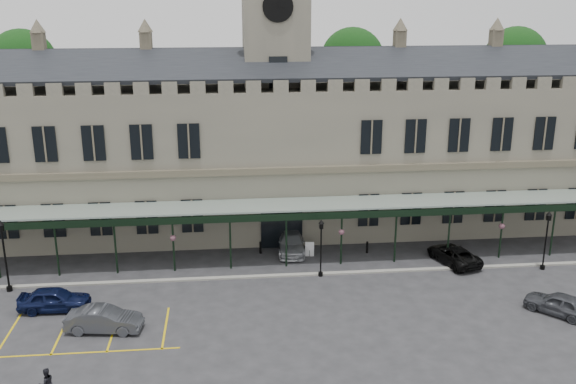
{
  "coord_description": "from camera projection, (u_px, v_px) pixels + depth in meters",
  "views": [
    {
      "loc": [
        -4.18,
        -35.42,
        18.84
      ],
      "look_at": [
        0.0,
        6.0,
        6.0
      ],
      "focal_mm": 40.0,
      "sensor_mm": 36.0,
      "label": 1
    }
  ],
  "objects": [
    {
      "name": "kerb",
      "position": [
        289.0,
        275.0,
        44.84
      ],
      "size": [
        60.0,
        0.4,
        0.12
      ],
      "primitive_type": "cube",
      "color": "gray",
      "rests_on": "ground"
    },
    {
      "name": "tree_behind_right",
      "position": [
        515.0,
        60.0,
        61.93
      ],
      "size": [
        6.0,
        6.0,
        16.0
      ],
      "color": "#332314",
      "rests_on": "ground"
    },
    {
      "name": "lamp_post_right",
      "position": [
        546.0,
        235.0,
        45.21
      ],
      "size": [
        0.42,
        0.42,
        4.39
      ],
      "color": "black",
      "rests_on": "ground"
    },
    {
      "name": "clock_tower",
      "position": [
        275.0,
        70.0,
        50.98
      ],
      "size": [
        5.6,
        5.6,
        24.8
      ],
      "color": "#666255",
      "rests_on": "ground"
    },
    {
      "name": "canopy",
      "position": [
        286.0,
        234.0,
        46.02
      ],
      "size": [
        50.0,
        4.1,
        4.3
      ],
      "color": "#8C9E93",
      "rests_on": "ground"
    },
    {
      "name": "station_building",
      "position": [
        276.0,
        151.0,
        52.85
      ],
      "size": [
        60.0,
        10.36,
        17.3
      ],
      "color": "#666255",
      "rests_on": "ground"
    },
    {
      "name": "tree_behind_left",
      "position": [
        23.0,
        65.0,
        57.52
      ],
      "size": [
        6.0,
        6.0,
        16.0
      ],
      "color": "#332314",
      "rests_on": "ground"
    },
    {
      "name": "person_b",
      "position": [
        47.0,
        383.0,
        31.13
      ],
      "size": [
        0.96,
        0.9,
        1.56
      ],
      "primitive_type": "imported",
      "rotation": [
        0.0,
        0.0,
        3.7
      ],
      "color": "black",
      "rests_on": "ground"
    },
    {
      "name": "bollard_left",
      "position": [
        261.0,
        248.0,
        48.65
      ],
      "size": [
        0.17,
        0.17,
        0.93
      ],
      "primitive_type": "cylinder",
      "color": "black",
      "rests_on": "ground"
    },
    {
      "name": "car_left_b",
      "position": [
        104.0,
        320.0,
        37.33
      ],
      "size": [
        4.56,
        2.07,
        1.45
      ],
      "primitive_type": "imported",
      "rotation": [
        0.0,
        0.0,
        1.45
      ],
      "color": "#3C3E44",
      "rests_on": "ground"
    },
    {
      "name": "lamp_post_mid",
      "position": [
        321.0,
        243.0,
        44.12
      ],
      "size": [
        0.4,
        0.4,
        4.18
      ],
      "color": "black",
      "rests_on": "ground"
    },
    {
      "name": "lamp_post_left",
      "position": [
        4.0,
        250.0,
        41.73
      ],
      "size": [
        0.47,
        0.47,
        4.98
      ],
      "color": "black",
      "rests_on": "ground"
    },
    {
      "name": "sign_board",
      "position": [
        310.0,
        249.0,
        48.08
      ],
      "size": [
        0.67,
        0.1,
        1.14
      ],
      "rotation": [
        0.0,
        0.0,
        -0.08
      ],
      "color": "black",
      "rests_on": "ground"
    },
    {
      "name": "car_taxi",
      "position": [
        291.0,
        242.0,
        48.99
      ],
      "size": [
        2.35,
        5.04,
        1.42
      ],
      "primitive_type": "imported",
      "rotation": [
        0.0,
        0.0,
        -0.07
      ],
      "color": "#9FA2A6",
      "rests_on": "ground"
    },
    {
      "name": "tree_behind_mid",
      "position": [
        352.0,
        61.0,
        60.39
      ],
      "size": [
        6.0,
        6.0,
        16.0
      ],
      "color": "#332314",
      "rests_on": "ground"
    },
    {
      "name": "traffic_cone",
      "position": [
        558.0,
        305.0,
        39.95
      ],
      "size": [
        0.43,
        0.43,
        0.68
      ],
      "rotation": [
        0.0,
        0.0,
        0.01
      ],
      "color": "#E64207",
      "rests_on": "ground"
    },
    {
      "name": "ground",
      "position": [
        298.0,
        313.0,
        39.63
      ],
      "size": [
        140.0,
        140.0,
        0.0
      ],
      "primitive_type": "plane",
      "color": "#2A2A2C"
    },
    {
      "name": "car_left_a",
      "position": [
        55.0,
        299.0,
        39.79
      ],
      "size": [
        4.41,
        1.86,
        1.49
      ],
      "primitive_type": "imported",
      "rotation": [
        0.0,
        0.0,
        1.55
      ],
      "color": "#0B1234",
      "rests_on": "ground"
    },
    {
      "name": "car_van",
      "position": [
        454.0,
        255.0,
        46.86
      ],
      "size": [
        3.36,
        5.06,
        1.29
      ],
      "primitive_type": "imported",
      "rotation": [
        0.0,
        0.0,
        3.43
      ],
      "color": "black",
      "rests_on": "ground"
    },
    {
      "name": "parking_markings",
      "position": [
        59.0,
        337.0,
        36.86
      ],
      "size": [
        16.0,
        6.0,
        0.01
      ],
      "primitive_type": null,
      "color": "gold",
      "rests_on": "ground"
    },
    {
      "name": "car_right_a",
      "position": [
        559.0,
        304.0,
        39.32
      ],
      "size": [
        3.97,
        4.15,
        1.4
      ],
      "primitive_type": "imported",
      "rotation": [
        0.0,
        0.0,
        3.88
      ],
      "color": "#3C3E44",
      "rests_on": "ground"
    },
    {
      "name": "bollard_right",
      "position": [
        367.0,
        247.0,
        48.74
      ],
      "size": [
        0.16,
        0.16,
        0.9
      ],
      "primitive_type": "cylinder",
      "color": "black",
      "rests_on": "ground"
    }
  ]
}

